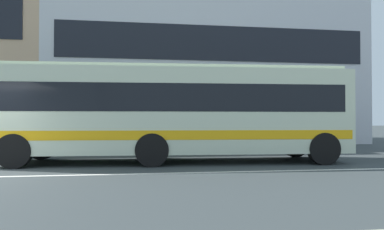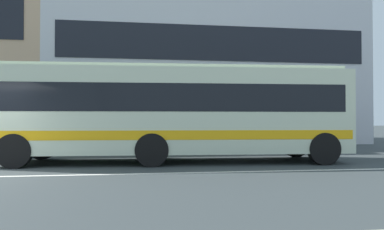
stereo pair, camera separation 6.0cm
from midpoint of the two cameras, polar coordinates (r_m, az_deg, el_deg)
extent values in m
cube|color=#165417|center=(16.17, -28.37, -4.47)|extent=(17.45, 1.10, 0.70)
cube|color=silver|center=(23.67, 1.99, 7.55)|extent=(18.69, 9.37, 9.76)
cube|color=black|center=(19.27, 4.34, 11.89)|extent=(17.19, 0.04, 1.95)
cube|color=beige|center=(11.37, -2.89, 0.55)|extent=(11.35, 3.00, 2.65)
cube|color=black|center=(11.39, -2.89, 2.55)|extent=(10.67, 2.99, 0.85)
cube|color=#EFA811|center=(11.37, -2.89, -3.12)|extent=(11.12, 3.01, 0.28)
cube|color=beige|center=(11.49, -2.88, 7.47)|extent=(10.88, 2.58, 0.12)
cube|color=black|center=(12.88, 23.06, 2.22)|extent=(0.13, 2.09, 0.93)
cylinder|color=black|center=(13.50, 17.01, -4.63)|extent=(1.01, 0.33, 1.00)
cylinder|color=black|center=(11.41, 21.31, -5.28)|extent=(1.01, 0.33, 1.00)
cylinder|color=black|center=(12.54, -6.26, -4.95)|extent=(1.01, 0.33, 1.00)
cylinder|color=black|center=(10.25, -6.57, -5.84)|extent=(1.01, 0.33, 1.00)
cylinder|color=black|center=(13.23, -23.59, -4.67)|extent=(1.01, 0.33, 1.00)
cylinder|color=black|center=(11.09, -27.41, -5.37)|extent=(1.01, 0.33, 1.00)
camera|label=1|loc=(0.03, -89.85, 0.00)|focal=31.88mm
camera|label=2|loc=(0.03, 90.15, 0.00)|focal=31.88mm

